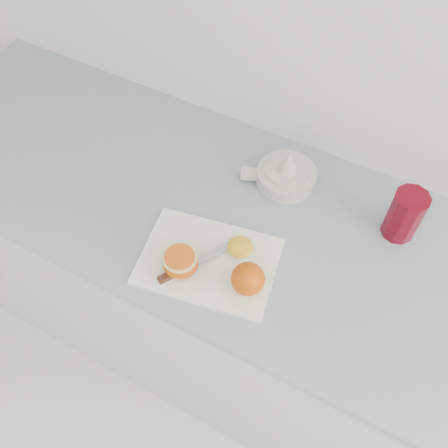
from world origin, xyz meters
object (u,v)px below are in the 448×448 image
(counter, at_px, (280,318))
(cutting_board, at_px, (208,261))
(citrus_juicer, at_px, (286,174))
(half_orange, at_px, (180,262))
(red_tumbler, at_px, (404,216))

(counter, xyz_separation_m, cutting_board, (-0.16, -0.16, 0.45))
(cutting_board, distance_m, citrus_juicer, 0.32)
(half_orange, distance_m, red_tumbler, 0.53)
(cutting_board, height_order, half_orange, half_orange)
(counter, distance_m, cutting_board, 0.50)
(counter, bearing_deg, citrus_juicer, 122.91)
(cutting_board, distance_m, half_orange, 0.07)
(cutting_board, relative_size, red_tumbler, 2.32)
(half_orange, bearing_deg, citrus_juicer, 74.41)
(counter, xyz_separation_m, citrus_juicer, (-0.10, 0.15, 0.47))
(counter, distance_m, red_tumbler, 0.56)
(counter, bearing_deg, red_tumbler, 33.68)
(counter, xyz_separation_m, half_orange, (-0.20, -0.20, 0.48))
(cutting_board, bearing_deg, red_tumbler, 39.18)
(half_orange, relative_size, red_tumbler, 0.61)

